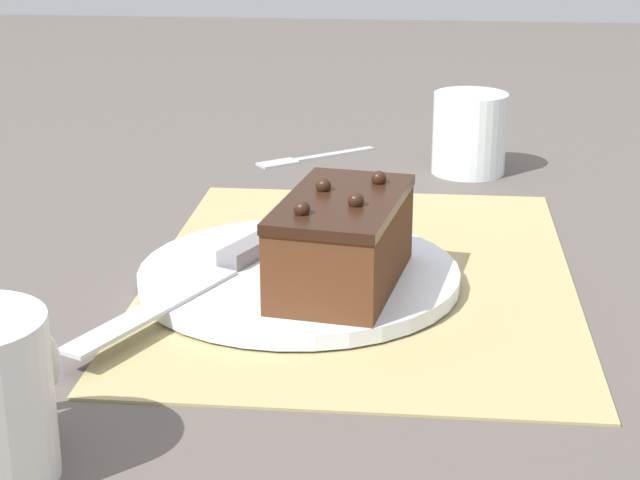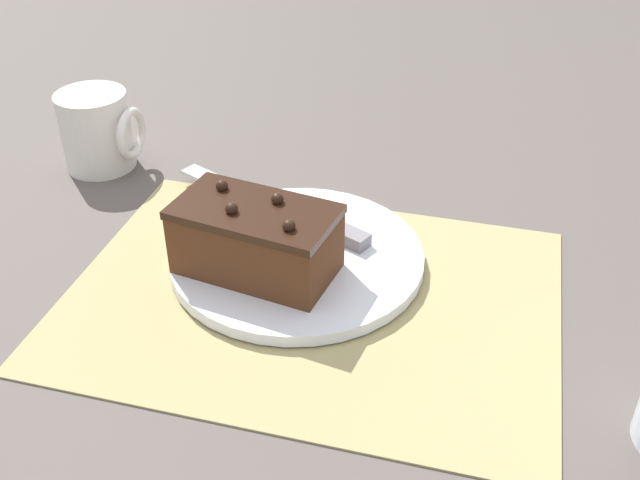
{
  "view_description": "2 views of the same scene",
  "coord_description": "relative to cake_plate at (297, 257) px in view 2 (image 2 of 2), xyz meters",
  "views": [
    {
      "loc": [
        -0.81,
        -0.05,
        0.32
      ],
      "look_at": [
        -0.05,
        0.03,
        0.05
      ],
      "focal_mm": 60.0,
      "sensor_mm": 36.0,
      "label": 1
    },
    {
      "loc": [
        0.15,
        -0.54,
        0.45
      ],
      "look_at": [
        -0.0,
        0.05,
        0.03
      ],
      "focal_mm": 42.0,
      "sensor_mm": 36.0,
      "label": 2
    }
  ],
  "objects": [
    {
      "name": "placemat_woven",
      "position": [
        0.03,
        -0.05,
        -0.01
      ],
      "size": [
        0.46,
        0.34,
        0.0
      ],
      "primitive_type": "cube",
      "color": "tan",
      "rests_on": "ground_plane"
    },
    {
      "name": "cake_plate",
      "position": [
        0.0,
        0.0,
        0.0
      ],
      "size": [
        0.25,
        0.25,
        0.01
      ],
      "color": "white",
      "rests_on": "placemat_woven"
    },
    {
      "name": "serving_knife",
      "position": [
        -0.02,
        0.06,
        0.01
      ],
      "size": [
        0.24,
        0.13,
        0.01
      ],
      "rotation": [
        0.0,
        0.0,
        1.14
      ],
      "color": "slate",
      "rests_on": "cake_plate"
    },
    {
      "name": "ground_plane",
      "position": [
        0.03,
        -0.05,
        -0.01
      ],
      "size": [
        3.0,
        3.0,
        0.0
      ],
      "primitive_type": "plane",
      "color": "#544C47"
    },
    {
      "name": "chocolate_cake",
      "position": [
        -0.03,
        -0.04,
        0.04
      ],
      "size": [
        0.16,
        0.11,
        0.08
      ],
      "rotation": [
        0.0,
        0.0,
        -0.16
      ],
      "color": "#512D19",
      "rests_on": "cake_plate"
    },
    {
      "name": "coffee_mug",
      "position": [
        -0.29,
        0.14,
        0.04
      ],
      "size": [
        0.09,
        0.08,
        0.09
      ],
      "color": "silver",
      "rests_on": "ground_plane"
    }
  ]
}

